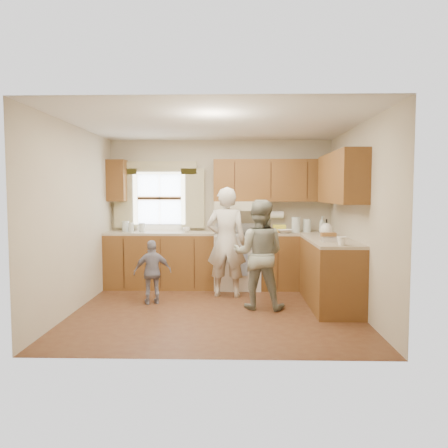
{
  "coord_description": "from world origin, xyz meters",
  "views": [
    {
      "loc": [
        0.26,
        -5.82,
        1.6
      ],
      "look_at": [
        0.1,
        0.4,
        1.15
      ],
      "focal_mm": 35.0,
      "sensor_mm": 36.0,
      "label": 1
    }
  ],
  "objects_px": {
    "woman_left": "(226,242)",
    "woman_right": "(259,254)",
    "stove": "(237,260)",
    "child": "(153,272)"
  },
  "relations": [
    {
      "from": "stove",
      "to": "child",
      "type": "height_order",
      "value": "stove"
    },
    {
      "from": "woman_right",
      "to": "woman_left",
      "type": "bearing_deg",
      "value": -45.35
    },
    {
      "from": "woman_right",
      "to": "child",
      "type": "relative_size",
      "value": 1.63
    },
    {
      "from": "stove",
      "to": "child",
      "type": "relative_size",
      "value": 1.16
    },
    {
      "from": "woman_right",
      "to": "child",
      "type": "distance_m",
      "value": 1.55
    },
    {
      "from": "stove",
      "to": "woman_left",
      "type": "xyz_separation_m",
      "value": [
        -0.17,
        -0.62,
        0.37
      ]
    },
    {
      "from": "woman_left",
      "to": "woman_right",
      "type": "relative_size",
      "value": 1.12
    },
    {
      "from": "woman_left",
      "to": "child",
      "type": "distance_m",
      "value": 1.21
    },
    {
      "from": "stove",
      "to": "woman_right",
      "type": "relative_size",
      "value": 0.71
    },
    {
      "from": "stove",
      "to": "child",
      "type": "xyz_separation_m",
      "value": [
        -1.23,
        -1.09,
        -0.01
      ]
    }
  ]
}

